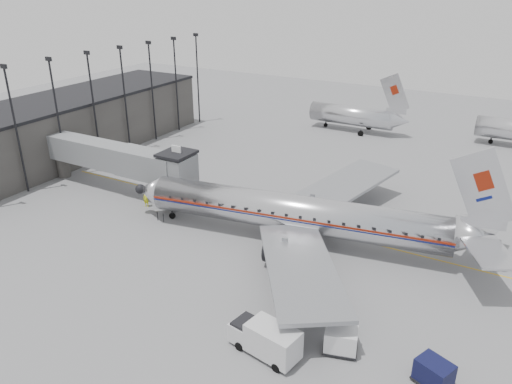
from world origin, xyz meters
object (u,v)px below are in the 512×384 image
Objects in this scene: baggage_cart_white at (341,340)px; service_van at (265,338)px; ramp_worker at (146,199)px; baggage_cart_navy at (434,373)px; airliner at (302,214)px.

service_van is at bearing -164.44° from baggage_cart_white.
ramp_worker is (-23.19, 14.46, -0.32)m from service_van.
baggage_cart_navy is at bearing 24.32° from service_van.
baggage_cart_navy is 1.01× the size of baggage_cart_white.
baggage_cart_white reaches higher than baggage_cart_navy.
airliner is 16.03m from baggage_cart_white.
airliner is at bearing 115.89° from service_van.
baggage_cart_white is (9.00, -13.12, -1.95)m from airliner.
baggage_cart_navy is 35.95m from ramp_worker.
airliner is at bearing 162.23° from baggage_cart_navy.
airliner reaches higher than service_van.
airliner is 20.24m from baggage_cart_navy.
service_van is 2.00× the size of baggage_cart_white.
ramp_worker is at bearing 174.70° from airliner.
ramp_worker is at bearing -176.15° from baggage_cart_navy.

